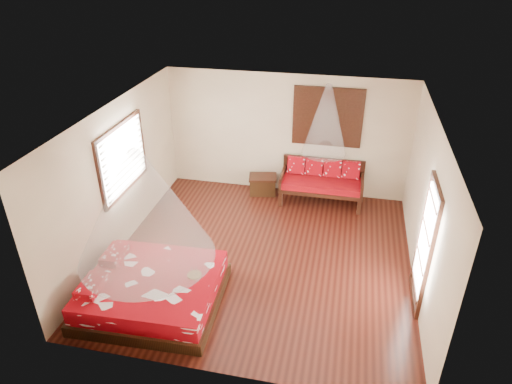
{
  "coord_description": "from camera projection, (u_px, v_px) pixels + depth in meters",
  "views": [
    {
      "loc": [
        1.36,
        -6.87,
        5.27
      ],
      "look_at": [
        -0.21,
        0.42,
        1.15
      ],
      "focal_mm": 32.0,
      "sensor_mm": 36.0,
      "label": 1
    }
  ],
  "objects": [
    {
      "name": "daybed",
      "position": [
        322.0,
        180.0,
        10.3
      ],
      "size": [
        1.85,
        0.82,
        0.96
      ],
      "color": "black",
      "rests_on": "floor"
    },
    {
      "name": "wine_tray",
      "position": [
        194.0,
        273.0,
        7.38
      ],
      "size": [
        0.23,
        0.23,
        0.19
      ],
      "rotation": [
        0.0,
        0.0,
        0.36
      ],
      "color": "brown",
      "rests_on": "bed"
    },
    {
      "name": "room",
      "position": [
        263.0,
        192.0,
        8.0
      ],
      "size": [
        5.54,
        5.54,
        2.84
      ],
      "color": "black",
      "rests_on": "ground"
    },
    {
      "name": "mosquito_net_daybed",
      "position": [
        326.0,
        120.0,
        9.47
      ],
      "size": [
        0.95,
        0.95,
        1.5
      ],
      "primitive_type": "cone",
      "color": "white",
      "rests_on": "ceiling"
    },
    {
      "name": "window_left",
      "position": [
        123.0,
        158.0,
        8.53
      ],
      "size": [
        0.1,
        1.74,
        1.34
      ],
      "color": "black",
      "rests_on": "wall_left"
    },
    {
      "name": "storage_chest",
      "position": [
        263.0,
        184.0,
        10.76
      ],
      "size": [
        0.71,
        0.57,
        0.44
      ],
      "rotation": [
        0.0,
        0.0,
        0.18
      ],
      "color": "black",
      "rests_on": "floor"
    },
    {
      "name": "mosquito_net_main",
      "position": [
        141.0,
        206.0,
        6.69
      ],
      "size": [
        2.1,
        2.1,
        1.8
      ],
      "primitive_type": "cone",
      "color": "white",
      "rests_on": "ceiling"
    },
    {
      "name": "glazed_door",
      "position": [
        424.0,
        246.0,
        7.15
      ],
      "size": [
        0.08,
        1.02,
        2.16
      ],
      "color": "black",
      "rests_on": "floor"
    },
    {
      "name": "shutter_panel",
      "position": [
        328.0,
        117.0,
        9.92
      ],
      "size": [
        1.52,
        0.06,
        1.32
      ],
      "color": "black",
      "rests_on": "wall_back"
    },
    {
      "name": "bed",
      "position": [
        152.0,
        290.0,
        7.47
      ],
      "size": [
        2.24,
        2.04,
        0.64
      ],
      "rotation": [
        0.0,
        0.0,
        0.04
      ],
      "color": "black",
      "rests_on": "floor"
    }
  ]
}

